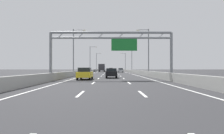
# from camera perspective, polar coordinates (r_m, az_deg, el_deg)

# --- Properties ---
(ground_plane) EXTENTS (260.00, 260.00, 0.00)m
(ground_plane) POSITION_cam_1_polar(r_m,az_deg,el_deg) (99.89, -0.29, -1.14)
(ground_plane) COLOR #2D2D30
(lane_dash_left_1) EXTENTS (0.16, 3.00, 0.01)m
(lane_dash_left_1) POSITION_cam_1_polar(r_m,az_deg,el_deg) (12.59, -8.44, -7.13)
(lane_dash_left_1) COLOR white
(lane_dash_left_1) RESTS_ON ground_plane
(lane_dash_left_2) EXTENTS (0.16, 3.00, 0.01)m
(lane_dash_left_2) POSITION_cam_1_polar(r_m,az_deg,el_deg) (21.50, -5.04, -4.28)
(lane_dash_left_2) COLOR white
(lane_dash_left_2) RESTS_ON ground_plane
(lane_dash_left_3) EXTENTS (0.16, 3.00, 0.01)m
(lane_dash_left_3) POSITION_cam_1_polar(r_m,az_deg,el_deg) (30.47, -3.64, -3.10)
(lane_dash_left_3) COLOR white
(lane_dash_left_3) RESTS_ON ground_plane
(lane_dash_left_4) EXTENTS (0.16, 3.00, 0.01)m
(lane_dash_left_4) POSITION_cam_1_polar(r_m,az_deg,el_deg) (39.45, -2.88, -2.46)
(lane_dash_left_4) COLOR white
(lane_dash_left_4) RESTS_ON ground_plane
(lane_dash_left_5) EXTENTS (0.16, 3.00, 0.01)m
(lane_dash_left_5) POSITION_cam_1_polar(r_m,az_deg,el_deg) (48.43, -2.40, -2.05)
(lane_dash_left_5) COLOR white
(lane_dash_left_5) RESTS_ON ground_plane
(lane_dash_left_6) EXTENTS (0.16, 3.00, 0.01)m
(lane_dash_left_6) POSITION_cam_1_polar(r_m,az_deg,el_deg) (57.43, -2.07, -1.77)
(lane_dash_left_6) COLOR white
(lane_dash_left_6) RESTS_ON ground_plane
(lane_dash_left_7) EXTENTS (0.16, 3.00, 0.01)m
(lane_dash_left_7) POSITION_cam_1_polar(r_m,az_deg,el_deg) (66.42, -1.83, -1.57)
(lane_dash_left_7) COLOR white
(lane_dash_left_7) RESTS_ON ground_plane
(lane_dash_left_8) EXTENTS (0.16, 3.00, 0.01)m
(lane_dash_left_8) POSITION_cam_1_polar(r_m,az_deg,el_deg) (75.41, -1.65, -1.42)
(lane_dash_left_8) COLOR white
(lane_dash_left_8) RESTS_ON ground_plane
(lane_dash_left_9) EXTENTS (0.16, 3.00, 0.01)m
(lane_dash_left_9) POSITION_cam_1_polar(r_m,az_deg,el_deg) (84.41, -1.51, -1.29)
(lane_dash_left_9) COLOR white
(lane_dash_left_9) RESTS_ON ground_plane
(lane_dash_left_10) EXTENTS (0.16, 3.00, 0.01)m
(lane_dash_left_10) POSITION_cam_1_polar(r_m,az_deg,el_deg) (93.41, -1.39, -1.20)
(lane_dash_left_10) COLOR white
(lane_dash_left_10) RESTS_ON ground_plane
(lane_dash_left_11) EXTENTS (0.16, 3.00, 0.01)m
(lane_dash_left_11) POSITION_cam_1_polar(r_m,az_deg,el_deg) (102.40, -1.30, -1.12)
(lane_dash_left_11) COLOR white
(lane_dash_left_11) RESTS_ON ground_plane
(lane_dash_left_12) EXTENTS (0.16, 3.00, 0.01)m
(lane_dash_left_12) POSITION_cam_1_polar(r_m,az_deg,el_deg) (111.40, -1.22, -1.05)
(lane_dash_left_12) COLOR white
(lane_dash_left_12) RESTS_ON ground_plane
(lane_dash_left_13) EXTENTS (0.16, 3.00, 0.01)m
(lane_dash_left_13) POSITION_cam_1_polar(r_m,az_deg,el_deg) (120.40, -1.15, -0.99)
(lane_dash_left_13) COLOR white
(lane_dash_left_13) RESTS_ON ground_plane
(lane_dash_left_14) EXTENTS (0.16, 3.00, 0.01)m
(lane_dash_left_14) POSITION_cam_1_polar(r_m,az_deg,el_deg) (129.40, -1.09, -0.94)
(lane_dash_left_14) COLOR white
(lane_dash_left_14) RESTS_ON ground_plane
(lane_dash_left_15) EXTENTS (0.16, 3.00, 0.01)m
(lane_dash_left_15) POSITION_cam_1_polar(r_m,az_deg,el_deg) (138.40, -1.04, -0.90)
(lane_dash_left_15) COLOR white
(lane_dash_left_15) RESTS_ON ground_plane
(lane_dash_left_16) EXTENTS (0.16, 3.00, 0.01)m
(lane_dash_left_16) POSITION_cam_1_polar(r_m,az_deg,el_deg) (147.40, -1.00, -0.86)
(lane_dash_left_16) COLOR white
(lane_dash_left_16) RESTS_ON ground_plane
(lane_dash_left_17) EXTENTS (0.16, 3.00, 0.01)m
(lane_dash_left_17) POSITION_cam_1_polar(r_m,az_deg,el_deg) (156.40, -0.96, -0.83)
(lane_dash_left_17) COLOR white
(lane_dash_left_17) RESTS_ON ground_plane
(lane_dash_right_1) EXTENTS (0.16, 3.00, 0.01)m
(lane_dash_right_1) POSITION_cam_1_polar(r_m,az_deg,el_deg) (12.60, 8.12, -7.12)
(lane_dash_right_1) COLOR white
(lane_dash_right_1) RESTS_ON ground_plane
(lane_dash_right_2) EXTENTS (0.16, 3.00, 0.01)m
(lane_dash_right_2) POSITION_cam_1_polar(r_m,az_deg,el_deg) (21.51, 4.59, -4.28)
(lane_dash_right_2) COLOR white
(lane_dash_right_2) RESTS_ON ground_plane
(lane_dash_right_3) EXTENTS (0.16, 3.00, 0.01)m
(lane_dash_right_3) POSITION_cam_1_polar(r_m,az_deg,el_deg) (30.47, 3.14, -3.10)
(lane_dash_right_3) COLOR white
(lane_dash_right_3) RESTS_ON ground_plane
(lane_dash_right_4) EXTENTS (0.16, 3.00, 0.01)m
(lane_dash_right_4) POSITION_cam_1_polar(r_m,az_deg,el_deg) (39.45, 2.36, -2.46)
(lane_dash_right_4) COLOR white
(lane_dash_right_4) RESTS_ON ground_plane
(lane_dash_right_5) EXTENTS (0.16, 3.00, 0.01)m
(lane_dash_right_5) POSITION_cam_1_polar(r_m,az_deg,el_deg) (48.44, 1.86, -2.05)
(lane_dash_right_5) COLOR white
(lane_dash_right_5) RESTS_ON ground_plane
(lane_dash_right_6) EXTENTS (0.16, 3.00, 0.01)m
(lane_dash_right_6) POSITION_cam_1_polar(r_m,az_deg,el_deg) (57.43, 1.52, -1.77)
(lane_dash_right_6) COLOR white
(lane_dash_right_6) RESTS_ON ground_plane
(lane_dash_right_7) EXTENTS (0.16, 3.00, 0.01)m
(lane_dash_right_7) POSITION_cam_1_polar(r_m,az_deg,el_deg) (66.42, 1.27, -1.57)
(lane_dash_right_7) COLOR white
(lane_dash_right_7) RESTS_ON ground_plane
(lane_dash_right_8) EXTENTS (0.16, 3.00, 0.01)m
(lane_dash_right_8) POSITION_cam_1_polar(r_m,az_deg,el_deg) (75.42, 1.08, -1.42)
(lane_dash_right_8) COLOR white
(lane_dash_right_8) RESTS_ON ground_plane
(lane_dash_right_9) EXTENTS (0.16, 3.00, 0.01)m
(lane_dash_right_9) POSITION_cam_1_polar(r_m,az_deg,el_deg) (84.41, 0.94, -1.29)
(lane_dash_right_9) COLOR white
(lane_dash_right_9) RESTS_ON ground_plane
(lane_dash_right_10) EXTENTS (0.16, 3.00, 0.01)m
(lane_dash_right_10) POSITION_cam_1_polar(r_m,az_deg,el_deg) (93.41, 0.82, -1.20)
(lane_dash_right_10) COLOR white
(lane_dash_right_10) RESTS_ON ground_plane
(lane_dash_right_11) EXTENTS (0.16, 3.00, 0.01)m
(lane_dash_right_11) POSITION_cam_1_polar(r_m,az_deg,el_deg) (102.41, 0.72, -1.12)
(lane_dash_right_11) COLOR white
(lane_dash_right_11) RESTS_ON ground_plane
(lane_dash_right_12) EXTENTS (0.16, 3.00, 0.01)m
(lane_dash_right_12) POSITION_cam_1_polar(r_m,az_deg,el_deg) (111.40, 0.63, -1.05)
(lane_dash_right_12) COLOR white
(lane_dash_right_12) RESTS_ON ground_plane
(lane_dash_right_13) EXTENTS (0.16, 3.00, 0.01)m
(lane_dash_right_13) POSITION_cam_1_polar(r_m,az_deg,el_deg) (120.40, 0.56, -0.99)
(lane_dash_right_13) COLOR white
(lane_dash_right_13) RESTS_ON ground_plane
(lane_dash_right_14) EXTENTS (0.16, 3.00, 0.01)m
(lane_dash_right_14) POSITION_cam_1_polar(r_m,az_deg,el_deg) (129.40, 0.50, -0.94)
(lane_dash_right_14) COLOR white
(lane_dash_right_14) RESTS_ON ground_plane
(lane_dash_right_15) EXTENTS (0.16, 3.00, 0.01)m
(lane_dash_right_15) POSITION_cam_1_polar(r_m,az_deg,el_deg) (138.40, 0.45, -0.90)
(lane_dash_right_15) COLOR white
(lane_dash_right_15) RESTS_ON ground_plane
(lane_dash_right_16) EXTENTS (0.16, 3.00, 0.01)m
(lane_dash_right_16) POSITION_cam_1_polar(r_m,az_deg,el_deg) (147.40, 0.40, -0.86)
(lane_dash_right_16) COLOR white
(lane_dash_right_16) RESTS_ON ground_plane
(lane_dash_right_17) EXTENTS (0.16, 3.00, 0.01)m
(lane_dash_right_17) POSITION_cam_1_polar(r_m,az_deg,el_deg) (156.40, 0.36, -0.83)
(lane_dash_right_17) COLOR white
(lane_dash_right_17) RESTS_ON ground_plane
(edge_line_left) EXTENTS (0.16, 176.00, 0.01)m
(edge_line_left) POSITION_cam_1_polar(r_m,az_deg,el_deg) (88.05, -3.71, -1.25)
(edge_line_left) COLOR white
(edge_line_left) RESTS_ON ground_plane
(edge_line_right) EXTENTS (0.16, 176.00, 0.01)m
(edge_line_right) POSITION_cam_1_polar(r_m,az_deg,el_deg) (88.05, 3.13, -1.25)
(edge_line_right) COLOR white
(edge_line_right) RESTS_ON ground_plane
(barrier_left) EXTENTS (0.45, 220.00, 0.95)m
(barrier_left) POSITION_cam_1_polar(r_m,az_deg,el_deg) (110.10, -3.89, -0.81)
(barrier_left) COLOR #9E9E99
(barrier_left) RESTS_ON ground_plane
(barrier_right) EXTENTS (0.45, 220.00, 0.95)m
(barrier_right) POSITION_cam_1_polar(r_m,az_deg,el_deg) (110.10, 3.30, -0.81)
(barrier_right) COLOR #9E9E99
(barrier_right) RESTS_ON ground_plane
(sign_gantry) EXTENTS (16.33, 0.36, 6.36)m
(sign_gantry) POSITION_cam_1_polar(r_m,az_deg,el_deg) (28.32, 0.22, 6.49)
(sign_gantry) COLOR gray
(sign_gantry) RESTS_ON ground_plane
(streetlamp_left_mid) EXTENTS (2.58, 0.28, 9.50)m
(streetlamp_left_mid) POSITION_cam_1_polar(r_m,az_deg,el_deg) (44.35, -9.99, 4.76)
(streetlamp_left_mid) COLOR slate
(streetlamp_left_mid) RESTS_ON ground_plane
(streetlamp_right_mid) EXTENTS (2.58, 0.28, 9.50)m
(streetlamp_right_mid) POSITION_cam_1_polar(r_m,az_deg,el_deg) (44.36, 9.46, 4.76)
(streetlamp_right_mid) COLOR slate
(streetlamp_right_mid) RESTS_ON ground_plane
(streetlamp_left_far) EXTENTS (2.58, 0.28, 9.50)m
(streetlamp_left_far) POSITION_cam_1_polar(r_m,az_deg,el_deg) (78.79, -5.73, 2.56)
(streetlamp_left_far) COLOR slate
(streetlamp_left_far) RESTS_ON ground_plane
(streetlamp_right_far) EXTENTS (2.58, 0.28, 9.50)m
(streetlamp_right_far) POSITION_cam_1_polar(r_m,az_deg,el_deg) (78.80, 5.16, 2.56)
(streetlamp_right_far) COLOR slate
(streetlamp_right_far) RESTS_ON ground_plane
(streetlamp_left_distant) EXTENTS (2.58, 0.28, 9.50)m
(streetlamp_left_distant) POSITION_cam_1_polar(r_m,az_deg,el_deg) (113.45, -4.07, 1.69)
(streetlamp_left_distant) COLOR slate
(streetlamp_left_distant) RESTS_ON ground_plane
(streetlamp_right_distant) EXTENTS (2.58, 0.28, 9.50)m
(streetlamp_right_distant) POSITION_cam_1_polar(r_m,az_deg,el_deg) (113.46, 3.48, 1.69)
(streetlamp_right_distant) COLOR slate
(streetlamp_right_distant) RESTS_ON ground_plane
(red_car) EXTENTS (1.82, 4.13, 1.56)m
(red_car) POSITION_cam_1_polar(r_m,az_deg,el_deg) (101.22, -0.27, -0.68)
(red_car) COLOR red
(red_car) RESTS_ON ground_plane
(silver_car) EXTENTS (1.72, 4.13, 1.47)m
(silver_car) POSITION_cam_1_polar(r_m,az_deg,el_deg) (73.79, 2.33, -0.86)
(silver_car) COLOR #A8ADB2
(silver_car) RESTS_ON ground_plane
(black_car) EXTENTS (1.71, 4.14, 1.47)m
(black_car) POSITION_cam_1_polar(r_m,az_deg,el_deg) (32.41, -0.17, -1.60)
(black_car) COLOR black
(black_car) RESTS_ON ground_plane
(yellow_car) EXTENTS (1.76, 4.44, 1.56)m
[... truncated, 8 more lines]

